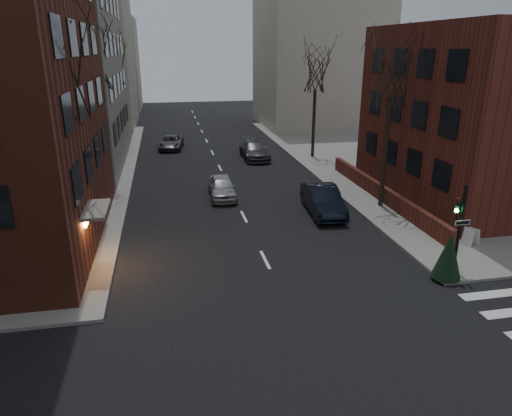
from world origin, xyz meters
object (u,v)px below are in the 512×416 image
at_px(streetlamp_near, 102,139).
at_px(car_lane_far, 171,142).
at_px(car_lane_gray, 255,150).
at_px(evergreen_shrub, 449,255).
at_px(traffic_signal, 457,234).
at_px(sandwich_board, 471,236).
at_px(tree_left_b, 92,58).
at_px(tree_left_c, 113,65).
at_px(parked_sedan, 323,200).
at_px(car_lane_silver, 222,187).
at_px(tree_right_a, 393,76).
at_px(tree_left_a, 53,76).
at_px(tree_right_b, 316,72).
at_px(streetlamp_far, 125,103).

xyz_separation_m(streetlamp_near, car_lane_far, (4.35, 16.51, -3.58)).
bearing_deg(car_lane_gray, evergreen_shrub, -80.86).
distance_m(traffic_signal, sandwich_board, 3.71).
xyz_separation_m(tree_left_b, evergreen_shrub, (16.10, -17.50, -7.73)).
distance_m(tree_left_c, streetlamp_near, 18.40).
height_order(parked_sedan, car_lane_silver, parked_sedan).
bearing_deg(car_lane_gray, tree_right_a, -70.06).
bearing_deg(tree_left_a, car_lane_gray, 56.72).
distance_m(tree_left_c, car_lane_silver, 21.00).
bearing_deg(tree_right_a, tree_right_b, 90.00).
relative_size(car_lane_silver, car_lane_gray, 0.78).
relative_size(sandwich_board, evergreen_shrub, 0.45).
relative_size(car_lane_gray, evergreen_shrub, 2.64).
bearing_deg(car_lane_far, car_lane_gray, -30.14).
relative_size(tree_left_c, tree_right_b, 1.06).
xyz_separation_m(tree_left_c, sandwich_board, (19.30, -28.65, -7.41)).
height_order(tree_right_b, car_lane_silver, tree_right_b).
bearing_deg(streetlamp_near, car_lane_silver, 0.03).
distance_m(tree_left_b, car_lane_far, 15.78).
relative_size(tree_right_b, sandwich_board, 9.87).
height_order(streetlamp_far, evergreen_shrub, streetlamp_far).
height_order(tree_right_a, streetlamp_near, tree_right_a).
bearing_deg(evergreen_shrub, tree_left_c, 117.07).
bearing_deg(tree_left_a, streetlamp_near, 85.71).
bearing_deg(car_lane_silver, tree_right_a, -20.86).
bearing_deg(tree_right_a, tree_left_a, -167.20).
xyz_separation_m(tree_left_a, tree_left_b, (0.00, 12.00, 0.44)).
relative_size(tree_left_c, streetlamp_near, 1.55).
xyz_separation_m(car_lane_far, sandwich_board, (14.35, -27.15, -0.04)).
bearing_deg(tree_left_a, traffic_signal, -16.65).
bearing_deg(tree_left_c, sandwich_board, -56.03).
height_order(streetlamp_far, car_lane_gray, streetlamp_far).
height_order(streetlamp_far, parked_sedan, streetlamp_far).
xyz_separation_m(streetlamp_near, sandwich_board, (18.70, -10.65, -3.62)).
bearing_deg(streetlamp_near, evergreen_shrub, -41.05).
relative_size(streetlamp_near, evergreen_shrub, 3.04).
bearing_deg(tree_right_b, parked_sedan, -105.50).
bearing_deg(car_lane_silver, sandwich_board, -41.53).
relative_size(traffic_signal, car_lane_silver, 0.93).
bearing_deg(car_lane_far, parked_sedan, -59.70).
xyz_separation_m(parked_sedan, evergreen_shrub, (2.47, -9.19, 0.34)).
height_order(tree_left_c, evergreen_shrub, tree_left_c).
relative_size(car_lane_far, evergreen_shrub, 2.28).
distance_m(tree_left_a, tree_right_a, 18.05).
bearing_deg(tree_left_c, tree_right_b, -24.44).
bearing_deg(tree_left_b, tree_right_a, -24.44).
relative_size(tree_left_c, streetlamp_far, 1.55).
bearing_deg(tree_right_b, sandwich_board, -85.29).
distance_m(tree_right_a, tree_right_b, 14.01).
relative_size(tree_left_a, tree_right_b, 1.12).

